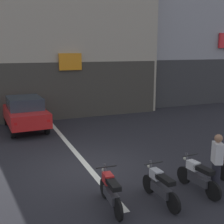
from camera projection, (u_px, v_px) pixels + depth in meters
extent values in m
plane|color=#232328|center=(89.00, 168.00, 9.97)|extent=(120.00, 120.00, 0.00)
cube|color=silver|center=(53.00, 126.00, 15.40)|extent=(0.20, 18.00, 0.01)
cube|color=#B2A893|center=(56.00, 12.00, 20.51)|extent=(10.34, 9.87, 12.91)
cube|color=#3E3A33|center=(78.00, 90.00, 16.99)|extent=(9.92, 0.10, 3.20)
cube|color=orange|center=(70.00, 62.00, 16.45)|extent=(1.27, 0.16, 0.92)
cube|color=#373739|center=(215.00, 82.00, 21.68)|extent=(9.85, 0.10, 3.20)
cylinder|color=black|center=(6.00, 119.00, 15.62)|extent=(0.21, 0.65, 0.64)
cylinder|color=black|center=(36.00, 116.00, 16.26)|extent=(0.21, 0.65, 0.64)
cylinder|color=black|center=(12.00, 131.00, 13.31)|extent=(0.21, 0.65, 0.64)
cylinder|color=black|center=(47.00, 127.00, 13.95)|extent=(0.21, 0.65, 0.64)
cube|color=red|center=(25.00, 114.00, 14.70)|extent=(1.96, 4.18, 0.66)
cube|color=#2D3842|center=(25.00, 103.00, 14.44)|extent=(1.65, 2.04, 0.56)
cube|color=red|center=(15.00, 124.00, 12.60)|extent=(0.14, 0.07, 0.12)
cube|color=red|center=(48.00, 121.00, 13.19)|extent=(0.14, 0.07, 0.12)
cylinder|color=black|center=(104.00, 188.00, 7.95)|extent=(0.10, 0.52, 0.52)
cylinder|color=black|center=(118.00, 210.00, 6.89)|extent=(0.10, 0.52, 0.52)
cube|color=#38383D|center=(111.00, 195.00, 7.35)|extent=(0.25, 0.75, 0.22)
cube|color=black|center=(113.00, 184.00, 7.13)|extent=(0.26, 0.61, 0.12)
cube|color=red|center=(108.00, 178.00, 7.52)|extent=(0.24, 0.37, 0.24)
cylinder|color=#4C4C51|center=(105.00, 177.00, 7.74)|extent=(0.09, 0.24, 0.70)
cylinder|color=black|center=(106.00, 167.00, 7.60)|extent=(0.55, 0.07, 0.04)
sphere|color=silver|center=(104.00, 169.00, 7.82)|extent=(0.12, 0.12, 0.12)
cylinder|color=black|center=(148.00, 184.00, 8.19)|extent=(0.09, 0.52, 0.52)
cylinder|color=black|center=(173.00, 203.00, 7.17)|extent=(0.09, 0.52, 0.52)
cube|color=#38383D|center=(161.00, 190.00, 7.61)|extent=(0.23, 0.74, 0.22)
cube|color=black|center=(165.00, 180.00, 7.40)|extent=(0.24, 0.61, 0.12)
cube|color=#B2B5BA|center=(156.00, 174.00, 7.78)|extent=(0.23, 0.37, 0.24)
cylinder|color=#4C4C51|center=(152.00, 173.00, 7.98)|extent=(0.08, 0.24, 0.70)
cylinder|color=black|center=(154.00, 163.00, 7.85)|extent=(0.55, 0.06, 0.04)
sphere|color=silver|center=(149.00, 166.00, 8.06)|extent=(0.12, 0.12, 0.12)
cylinder|color=black|center=(184.00, 175.00, 8.77)|extent=(0.12, 0.52, 0.52)
cylinder|color=black|center=(213.00, 191.00, 7.78)|extent=(0.12, 0.52, 0.52)
cube|color=#38383D|center=(199.00, 180.00, 8.21)|extent=(0.27, 0.75, 0.22)
cube|color=black|center=(204.00, 170.00, 8.00)|extent=(0.27, 0.62, 0.12)
cube|color=silver|center=(193.00, 165.00, 8.36)|extent=(0.25, 0.38, 0.24)
cylinder|color=#4C4C51|center=(188.00, 165.00, 8.57)|extent=(0.09, 0.24, 0.70)
cylinder|color=black|center=(190.00, 155.00, 8.43)|extent=(0.55, 0.09, 0.04)
sphere|color=silver|center=(185.00, 158.00, 8.64)|extent=(0.12, 0.12, 0.12)
cylinder|color=black|center=(224.00, 173.00, 8.96)|extent=(0.15, 0.52, 0.52)
cylinder|color=#23232D|center=(216.00, 178.00, 8.20)|extent=(0.24, 0.24, 0.86)
cube|color=silver|center=(217.00, 153.00, 8.05)|extent=(0.34, 0.42, 0.58)
sphere|color=#9E7051|center=(219.00, 138.00, 7.97)|extent=(0.22, 0.22, 0.22)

